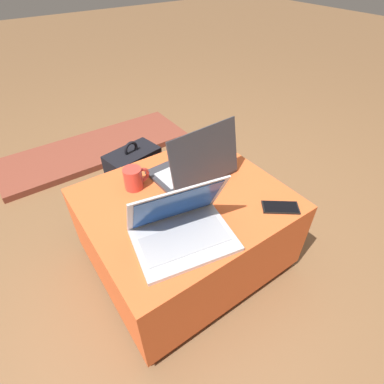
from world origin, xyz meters
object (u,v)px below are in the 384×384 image
cell_phone (280,207)px  coffee_mug (134,178)px  backpack (135,180)px  laptop_far (195,167)px  laptop_near (182,228)px

cell_phone → coffee_mug: size_ratio=1.34×
cell_phone → backpack: (-0.30, 0.80, -0.24)m
laptop_far → cell_phone: (0.16, -0.38, -0.05)m
laptop_far → coffee_mug: (-0.27, 0.09, -0.00)m
cell_phone → coffee_mug: bearing=-100.1°
backpack → coffee_mug: 0.45m
laptop_far → cell_phone: 0.42m
laptop_near → coffee_mug: (-0.01, 0.37, -0.00)m
laptop_near → backpack: 0.76m
cell_phone → coffee_mug: 0.64m
laptop_near → cell_phone: (0.42, -0.11, -0.05)m
laptop_far → cell_phone: bearing=110.2°
laptop_far → coffee_mug: 0.28m
coffee_mug → backpack: bearing=68.2°
cell_phone → backpack: 0.89m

